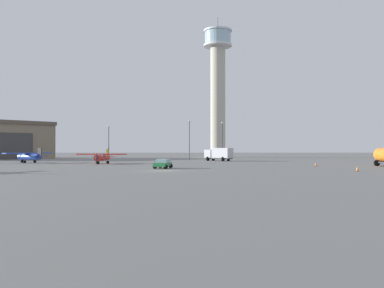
% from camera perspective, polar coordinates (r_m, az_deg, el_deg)
% --- Properties ---
extents(ground_plane, '(400.00, 400.00, 0.00)m').
position_cam_1_polar(ground_plane, '(52.33, -4.16, -3.85)').
color(ground_plane, slate).
extents(control_tower, '(8.74, 8.74, 43.47)m').
position_cam_1_polar(control_tower, '(123.92, 3.74, 8.95)').
color(control_tower, '#B2AD9E').
rests_on(control_tower, ground_plane).
extents(airplane_red, '(9.50, 7.44, 2.79)m').
position_cam_1_polar(airplane_red, '(76.64, -12.80, -1.82)').
color(airplane_red, red).
rests_on(airplane_red, ground_plane).
extents(airplane_blue, '(7.84, 9.10, 3.01)m').
position_cam_1_polar(airplane_blue, '(84.79, -22.38, -1.60)').
color(airplane_blue, '#2847A8').
rests_on(airplane_blue, ground_plane).
extents(truck_box_silver, '(6.48, 6.22, 2.98)m').
position_cam_1_polar(truck_box_silver, '(90.65, 3.93, -1.41)').
color(truck_box_silver, '#38383D').
rests_on(truck_box_silver, ground_plane).
extents(car_green, '(2.82, 4.35, 1.37)m').
position_cam_1_polar(car_green, '(57.80, -4.19, -2.81)').
color(car_green, '#287A42').
rests_on(car_green, ground_plane).
extents(light_post_west, '(0.44, 0.44, 9.62)m').
position_cam_1_polar(light_post_west, '(100.22, 4.39, 0.95)').
color(light_post_west, '#38383D').
rests_on(light_post_west, ground_plane).
extents(light_post_east, '(0.44, 0.44, 10.01)m').
position_cam_1_polar(light_post_east, '(98.53, -0.38, 1.10)').
color(light_post_east, '#38383D').
rests_on(light_post_east, ground_plane).
extents(light_post_north, '(0.44, 0.44, 8.64)m').
position_cam_1_polar(light_post_north, '(99.34, -11.91, 0.68)').
color(light_post_north, '#38383D').
rests_on(light_post_north, ground_plane).
extents(traffic_cone_near_left, '(0.36, 0.36, 0.61)m').
position_cam_1_polar(traffic_cone_near_left, '(55.00, 22.69, -3.33)').
color(traffic_cone_near_left, black).
rests_on(traffic_cone_near_left, ground_plane).
extents(traffic_cone_near_right, '(0.36, 0.36, 0.66)m').
position_cam_1_polar(traffic_cone_near_right, '(67.76, 17.40, -2.80)').
color(traffic_cone_near_right, black).
rests_on(traffic_cone_near_right, ground_plane).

